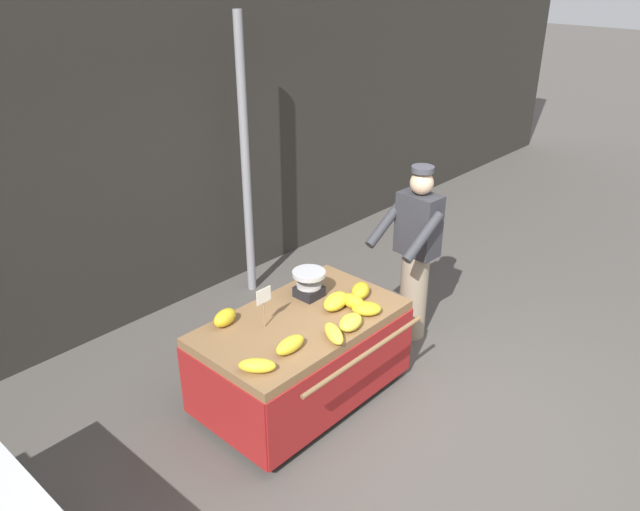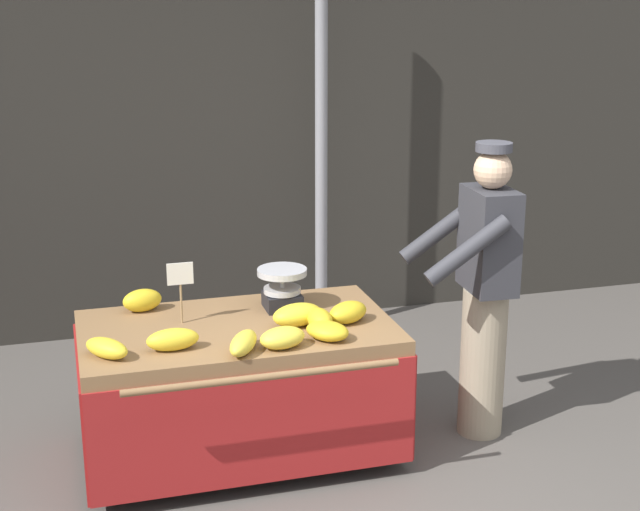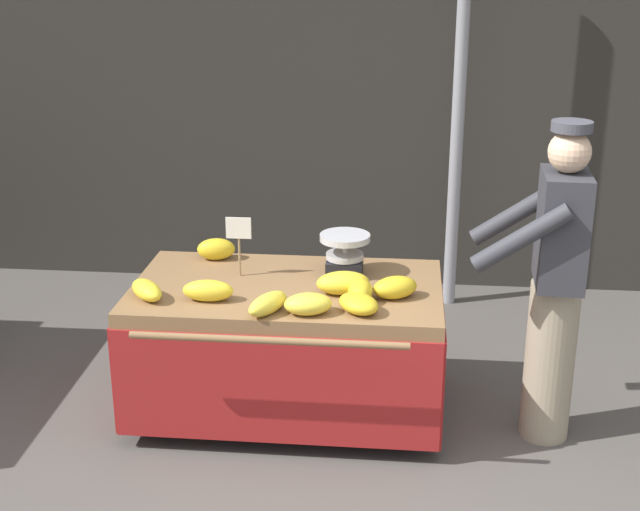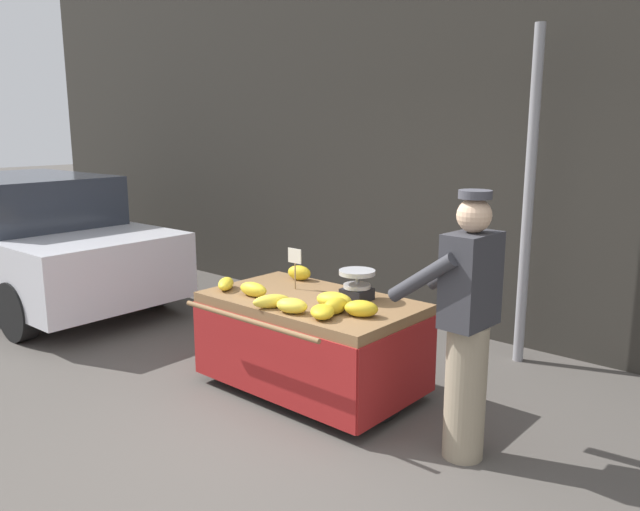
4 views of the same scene
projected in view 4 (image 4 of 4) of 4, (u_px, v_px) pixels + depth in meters
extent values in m
plane|color=#514C47|center=(263.00, 456.00, 4.03)|extent=(60.00, 60.00, 0.00)
cube|color=#2D2B26|center=(501.00, 117.00, 5.93)|extent=(16.00, 0.24, 4.33)
cylinder|color=gray|center=(528.00, 200.00, 5.38)|extent=(0.09, 0.09, 2.91)
cube|color=olive|center=(311.00, 303.00, 4.88)|extent=(1.67, 0.97, 0.08)
cylinder|color=black|center=(246.00, 328.00, 5.44)|extent=(0.05, 0.72, 0.72)
cylinder|color=#B7B7BC|center=(244.00, 327.00, 5.46)|extent=(0.01, 0.13, 0.13)
cylinder|color=black|center=(390.00, 372.00, 4.47)|extent=(0.05, 0.72, 0.72)
cylinder|color=#B7B7BC|center=(393.00, 373.00, 4.45)|extent=(0.01, 0.13, 0.13)
cylinder|color=#4C4742|center=(343.00, 337.00, 5.26)|extent=(0.05, 0.05, 0.69)
cube|color=maroon|center=(267.00, 362.00, 4.59)|extent=(1.67, 0.02, 0.60)
cube|color=maroon|center=(349.00, 330.00, 5.31)|extent=(1.67, 0.02, 0.60)
cube|color=maroon|center=(240.00, 323.00, 5.49)|extent=(0.02, 0.97, 0.60)
cube|color=maroon|center=(399.00, 371.00, 4.41)|extent=(0.02, 0.97, 0.60)
cylinder|color=olive|center=(247.00, 320.00, 4.38)|extent=(1.34, 0.04, 0.04)
cube|color=black|center=(357.00, 294.00, 4.82)|extent=(0.20, 0.20, 0.09)
cylinder|color=#B7B7BC|center=(357.00, 282.00, 4.80)|extent=(0.02, 0.02, 0.11)
cylinder|color=#B7B7BC|center=(357.00, 272.00, 4.78)|extent=(0.28, 0.28, 0.03)
cylinder|color=#B7B7BC|center=(357.00, 286.00, 4.80)|extent=(0.21, 0.21, 0.03)
cylinder|color=#997A51|center=(295.00, 276.00, 5.12)|extent=(0.01, 0.01, 0.22)
cube|color=white|center=(295.00, 256.00, 5.08)|extent=(0.14, 0.01, 0.12)
ellipsoid|color=yellow|center=(253.00, 289.00, 4.91)|extent=(0.27, 0.13, 0.11)
ellipsoid|color=gold|center=(299.00, 273.00, 5.43)|extent=(0.24, 0.16, 0.13)
ellipsoid|color=gold|center=(361.00, 309.00, 4.39)|extent=(0.28, 0.24, 0.12)
ellipsoid|color=gold|center=(336.00, 306.00, 4.46)|extent=(0.13, 0.22, 0.12)
ellipsoid|color=yellow|center=(292.00, 306.00, 4.48)|extent=(0.27, 0.21, 0.11)
ellipsoid|color=yellow|center=(271.00, 301.00, 4.60)|extent=(0.23, 0.30, 0.10)
ellipsoid|color=yellow|center=(226.00, 284.00, 5.12)|extent=(0.26, 0.28, 0.10)
ellipsoid|color=gold|center=(322.00, 312.00, 4.35)|extent=(0.28, 0.29, 0.09)
ellipsoid|color=yellow|center=(334.00, 300.00, 4.59)|extent=(0.31, 0.22, 0.12)
cylinder|color=gray|center=(465.00, 392.00, 3.95)|extent=(0.26, 0.26, 0.88)
cube|color=#333338|center=(471.00, 280.00, 3.80)|extent=(0.25, 0.39, 0.58)
sphere|color=#DBB28E|center=(474.00, 215.00, 3.72)|extent=(0.21, 0.21, 0.21)
cylinder|color=#3F3F47|center=(475.00, 194.00, 3.69)|extent=(0.20, 0.20, 0.05)
cylinder|color=#333338|center=(422.00, 278.00, 3.80)|extent=(0.48, 0.11, 0.37)
cylinder|color=#333338|center=(459.00, 267.00, 4.09)|extent=(0.48, 0.11, 0.37)
cube|color=silver|center=(35.00, 253.00, 7.44)|extent=(3.92, 1.75, 0.70)
cube|color=#2D333D|center=(24.00, 199.00, 7.40)|extent=(2.05, 1.52, 0.56)
cylinder|color=black|center=(153.00, 281.00, 7.32)|extent=(0.60, 0.19, 0.60)
cylinder|color=black|center=(18.00, 311.00, 6.15)|extent=(0.60, 0.19, 0.60)
cylinder|color=black|center=(51.00, 254.00, 8.85)|extent=(0.60, 0.19, 0.60)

